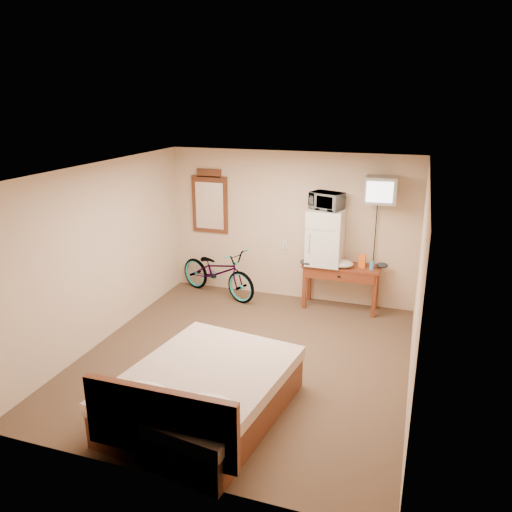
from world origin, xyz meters
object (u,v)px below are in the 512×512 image
Objects in this scene: crt_television at (381,190)px; microwave at (327,201)px; bicycle at (218,272)px; bed at (202,394)px; desk at (341,274)px; wall_mirror at (210,202)px; mini_fridge at (325,237)px; blue_cup at (372,265)px.

microwave is at bearing 179.01° from crt_television.
bicycle is 0.74× the size of bed.
desk is 2.13m from bicycle.
crt_television is 2.94m from wall_mirror.
crt_television is (0.81, -0.01, 0.80)m from mini_fridge.
microwave is 0.84× the size of crt_television.
bicycle is at bearing -51.93° from wall_mirror.
bed is at bearing -112.76° from blue_cup.
microwave reaches higher than desk.
mini_fridge reaches higher than desk.
mini_fridge is 2.14m from wall_mirror.
microwave is 0.30× the size of bicycle.
mini_fridge is at bearing 176.01° from blue_cup.
mini_fridge is 0.86m from blue_cup.
blue_cup is 0.11× the size of wall_mirror.
crt_television is at bearing 66.82° from bed.
blue_cup is at bearing -68.61° from bicycle.
bicycle is (-1.84, -0.09, -1.35)m from microwave.
wall_mirror reaches higher than mini_fridge.
desk is 0.55× the size of bed.
bicycle is 3.53m from bed.
mini_fridge reaches higher than bicycle.
crt_television reaches higher than mini_fridge.
bed reaches higher than bicycle.
bed is (-0.65, -3.41, -0.90)m from mini_fridge.
crt_television is 4.07m from bed.
microwave is at bearing -6.47° from wall_mirror.
wall_mirror is at bearing 174.19° from blue_cup.
crt_television reaches higher than blue_cup.
crt_television is at bearing -67.77° from bicycle.
desk is at bearing -6.43° from mini_fridge.
bed is (-0.65, -3.41, -1.48)m from microwave.
microwave reaches higher than bed.
bicycle is at bearing -157.35° from microwave.
crt_television is 3.07m from bicycle.
crt_television is (0.52, 0.02, 1.38)m from desk.
bed is (-0.93, -3.38, -0.32)m from desk.
wall_mirror is 0.68× the size of bicycle.
wall_mirror is 4.13m from bed.
bed is at bearing -113.18° from crt_television.
blue_cup is at bearing -3.99° from mini_fridge.
blue_cup is (0.76, -0.05, -0.38)m from mini_fridge.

